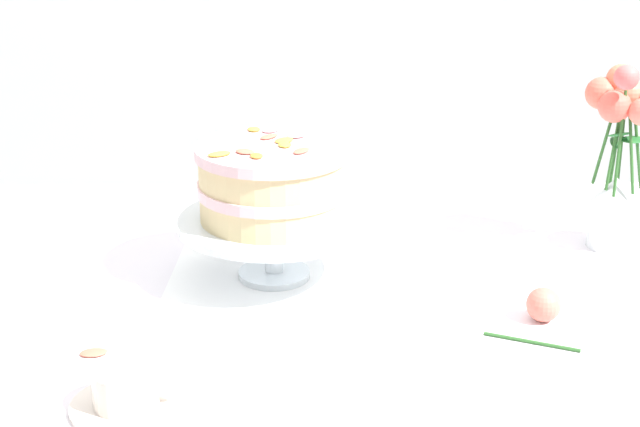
{
  "coord_description": "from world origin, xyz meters",
  "views": [
    {
      "loc": [
        -0.07,
        -1.37,
        1.38
      ],
      "look_at": [
        -0.05,
        0.01,
        0.86
      ],
      "focal_mm": 56.54,
      "sensor_mm": 36.0,
      "label": 1
    }
  ],
  "objects_px": {
    "fallen_rose": "(543,306)",
    "dining_table": "(351,350)",
    "layer_cake": "(273,182)",
    "teacup": "(126,392)",
    "cake_stand": "(273,228)",
    "flower_vase": "(618,156)"
  },
  "relations": [
    {
      "from": "fallen_rose",
      "to": "flower_vase",
      "type": "bearing_deg",
      "value": 58.0
    },
    {
      "from": "flower_vase",
      "to": "teacup",
      "type": "xyz_separation_m",
      "value": [
        -0.72,
        -0.5,
        -0.13
      ]
    },
    {
      "from": "fallen_rose",
      "to": "dining_table",
      "type": "bearing_deg",
      "value": 162.83
    },
    {
      "from": "cake_stand",
      "to": "fallen_rose",
      "type": "height_order",
      "value": "cake_stand"
    },
    {
      "from": "teacup",
      "to": "fallen_rose",
      "type": "height_order",
      "value": "teacup"
    },
    {
      "from": "dining_table",
      "to": "fallen_rose",
      "type": "bearing_deg",
      "value": -17.17
    },
    {
      "from": "flower_vase",
      "to": "dining_table",
      "type": "bearing_deg",
      "value": -156.16
    },
    {
      "from": "layer_cake",
      "to": "cake_stand",
      "type": "bearing_deg",
      "value": -51.81
    },
    {
      "from": "flower_vase",
      "to": "teacup",
      "type": "distance_m",
      "value": 0.88
    },
    {
      "from": "teacup",
      "to": "fallen_rose",
      "type": "xyz_separation_m",
      "value": [
        0.55,
        0.22,
        0.0
      ]
    },
    {
      "from": "layer_cake",
      "to": "dining_table",
      "type": "bearing_deg",
      "value": -30.26
    },
    {
      "from": "dining_table",
      "to": "fallen_rose",
      "type": "xyz_separation_m",
      "value": [
        0.26,
        -0.08,
        0.11
      ]
    },
    {
      "from": "dining_table",
      "to": "cake_stand",
      "type": "distance_m",
      "value": 0.22
    },
    {
      "from": "layer_cake",
      "to": "teacup",
      "type": "distance_m",
      "value": 0.43
    },
    {
      "from": "cake_stand",
      "to": "flower_vase",
      "type": "xyz_separation_m",
      "value": [
        0.55,
        0.12,
        0.07
      ]
    },
    {
      "from": "cake_stand",
      "to": "teacup",
      "type": "xyz_separation_m",
      "value": [
        -0.16,
        -0.37,
        -0.06
      ]
    },
    {
      "from": "layer_cake",
      "to": "teacup",
      "type": "height_order",
      "value": "layer_cake"
    },
    {
      "from": "dining_table",
      "to": "layer_cake",
      "type": "distance_m",
      "value": 0.28
    },
    {
      "from": "dining_table",
      "to": "layer_cake",
      "type": "relative_size",
      "value": 6.1
    },
    {
      "from": "dining_table",
      "to": "layer_cake",
      "type": "xyz_separation_m",
      "value": [
        -0.12,
        0.07,
        0.25
      ]
    },
    {
      "from": "cake_stand",
      "to": "fallen_rose",
      "type": "xyz_separation_m",
      "value": [
        0.38,
        -0.15,
        -0.06
      ]
    },
    {
      "from": "cake_stand",
      "to": "flower_vase",
      "type": "distance_m",
      "value": 0.57
    }
  ]
}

